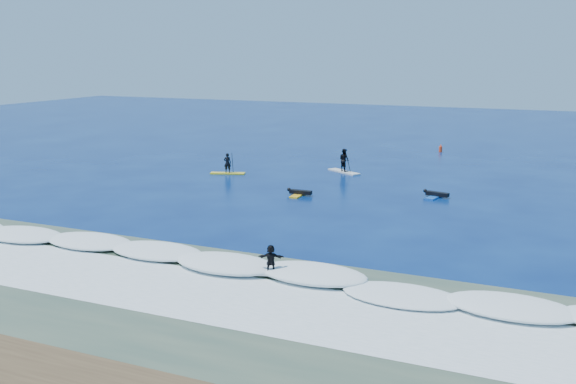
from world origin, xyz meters
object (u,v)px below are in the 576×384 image
at_px(prone_paddler_near, 299,193).
at_px(prone_paddler_far, 436,195).
at_px(sup_paddler_left, 228,166).
at_px(marker_buoy, 441,149).
at_px(sup_paddler_center, 344,162).
at_px(wave_surfer, 271,261).

bearing_deg(prone_paddler_near, prone_paddler_far, -70.47).
relative_size(sup_paddler_left, marker_buoy, 3.63).
xyz_separation_m(sup_paddler_left, sup_paddler_center, (8.18, 4.28, 0.23)).
bearing_deg(sup_paddler_center, wave_surfer, -46.92).
bearing_deg(marker_buoy, wave_surfer, -90.19).
relative_size(sup_paddler_center, marker_buoy, 4.03).
height_order(prone_paddler_near, marker_buoy, marker_buoy).
xyz_separation_m(prone_paddler_near, wave_surfer, (5.02, -15.28, 0.59)).
distance_m(sup_paddler_center, prone_paddler_near, 9.16).
xyz_separation_m(prone_paddler_far, wave_surfer, (-3.47, -18.37, 0.59)).
bearing_deg(prone_paddler_far, marker_buoy, 21.93).
xyz_separation_m(sup_paddler_left, prone_paddler_near, (8.12, -4.85, -0.44)).
relative_size(prone_paddler_far, wave_surfer, 1.24).
xyz_separation_m(wave_surfer, marker_buoy, (0.13, 38.17, -0.41)).
height_order(prone_paddler_near, prone_paddler_far, prone_paddler_far).
xyz_separation_m(sup_paddler_left, prone_paddler_far, (16.61, -1.77, -0.44)).
height_order(sup_paddler_center, prone_paddler_far, sup_paddler_center).
relative_size(sup_paddler_left, prone_paddler_far, 1.21).
relative_size(sup_paddler_center, prone_paddler_far, 1.35).
bearing_deg(sup_paddler_center, prone_paddler_near, -58.77).
height_order(sup_paddler_left, marker_buoy, sup_paddler_left).
height_order(sup_paddler_left, prone_paddler_far, sup_paddler_left).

